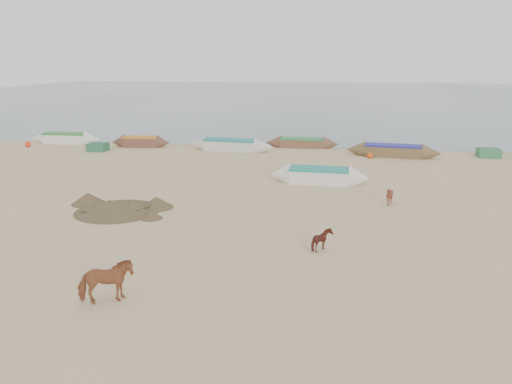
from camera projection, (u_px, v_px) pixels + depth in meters
ground at (241, 244)px, 19.11m from camera, size 140.00×140.00×0.00m
sea at (314, 96)px, 97.51m from camera, size 160.00×160.00×0.00m
cow_adult at (106, 282)px, 14.30m from camera, size 1.71×1.34×1.32m
calf_front at (389, 196)px, 24.08m from camera, size 1.09×1.06×0.91m
calf_right at (322, 241)px, 18.30m from camera, size 0.82×0.92×0.80m
near_canoe at (319, 175)px, 28.42m from camera, size 5.75×1.74×0.88m
debris_pile at (118, 206)px, 23.16m from camera, size 4.66×4.66×0.51m
waterline_canoes at (316, 146)px, 38.07m from camera, size 48.88×4.76×0.90m
beach_clutter at (340, 149)px, 37.64m from camera, size 44.12×4.55×0.64m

